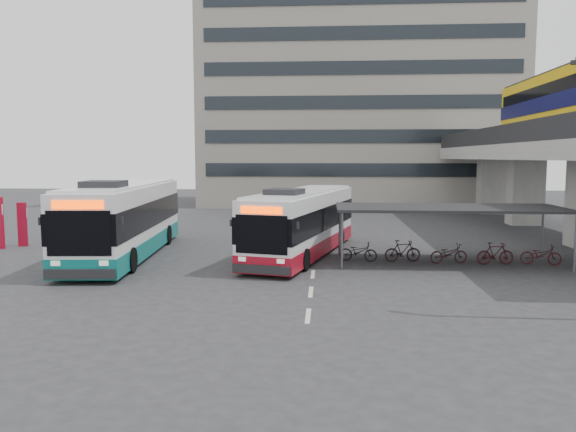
{
  "coord_description": "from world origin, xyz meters",
  "views": [
    {
      "loc": [
        3.01,
        -22.4,
        4.74
      ],
      "look_at": [
        1.24,
        3.63,
        2.0
      ],
      "focal_mm": 35.0,
      "sensor_mm": 36.0,
      "label": 1
    }
  ],
  "objects": [
    {
      "name": "bike_shelter",
      "position": [
        8.5,
        3.0,
        1.52
      ],
      "size": [
        10.0,
        4.0,
        2.54
      ],
      "color": "#595B60",
      "rests_on": "ground"
    },
    {
      "name": "ground",
      "position": [
        0.0,
        0.0,
        0.0
      ],
      "size": [
        120.0,
        120.0,
        0.0
      ],
      "primitive_type": "plane",
      "color": "#28282B",
      "rests_on": "ground"
    },
    {
      "name": "pedestrian",
      "position": [
        -5.26,
        -0.83,
        0.92
      ],
      "size": [
        0.71,
        0.8,
        1.84
      ],
      "primitive_type": "imported",
      "rotation": [
        0.0,
        0.0,
        1.05
      ],
      "color": "black",
      "rests_on": "ground"
    },
    {
      "name": "viaduct",
      "position": [
        17.0,
        10.7,
        6.23
      ],
      "size": [
        8.0,
        32.0,
        9.68
      ],
      "color": "gray",
      "rests_on": "ground"
    },
    {
      "name": "road_markings",
      "position": [
        2.5,
        -3.0,
        0.01
      ],
      "size": [
        0.15,
        7.6,
        0.01
      ],
      "color": "beige",
      "rests_on": "ground"
    },
    {
      "name": "office_block",
      "position": [
        6.0,
        36.0,
        12.5
      ],
      "size": [
        30.0,
        15.0,
        25.0
      ],
      "primitive_type": "cube",
      "color": "gray",
      "rests_on": "ground"
    },
    {
      "name": "sign_totem_north",
      "position": [
        -13.15,
        6.25,
        1.21
      ],
      "size": [
        0.51,
        0.25,
        2.35
      ],
      "rotation": [
        0.0,
        0.0,
        0.23
      ],
      "color": "maroon",
      "rests_on": "ground"
    },
    {
      "name": "bus_teal",
      "position": [
        -6.59,
        3.74,
        1.74
      ],
      "size": [
        3.81,
        12.88,
        3.76
      ],
      "rotation": [
        0.0,
        0.0,
        0.08
      ],
      "color": "white",
      "rests_on": "ground"
    },
    {
      "name": "bus_main",
      "position": [
        1.9,
        4.5,
        1.57
      ],
      "size": [
        5.16,
        11.69,
        3.38
      ],
      "rotation": [
        0.0,
        0.0,
        -0.24
      ],
      "color": "white",
      "rests_on": "ground"
    }
  ]
}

